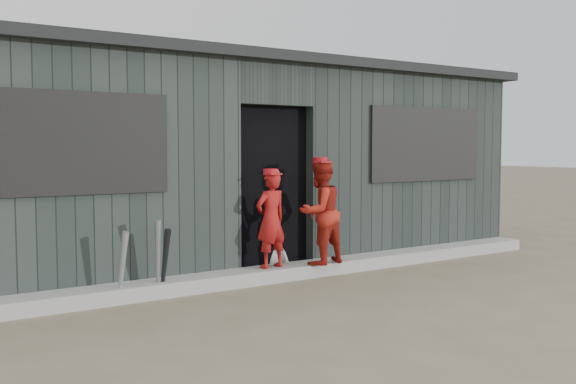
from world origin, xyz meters
TOP-DOWN VIEW (x-y plane):
  - ground at (0.00, 0.00)m, footprint 80.00×80.00m
  - curb at (0.00, 1.82)m, footprint 8.00×0.36m
  - bat_left at (-1.99, 1.70)m, footprint 0.13×0.21m
  - bat_mid at (-1.61, 1.74)m, footprint 0.13×0.21m
  - bat_right at (-1.54, 1.73)m, footprint 0.10×0.22m
  - player_red_left at (-0.23, 1.80)m, footprint 0.43×0.31m
  - player_red_right at (0.37, 1.68)m, footprint 0.66×0.56m
  - player_grey_back at (0.10, 2.31)m, footprint 0.67×0.44m
  - dugout at (-0.00, 3.50)m, footprint 8.30×3.30m

SIDE VIEW (x-z plane):
  - ground at x=0.00m, z-range 0.00..0.00m
  - curb at x=0.00m, z-range 0.00..0.15m
  - bat_right at x=-1.54m, z-range 0.00..0.70m
  - bat_left at x=-1.99m, z-range 0.00..0.71m
  - bat_mid at x=-1.61m, z-range 0.00..0.80m
  - player_grey_back at x=0.10m, z-range 0.00..1.34m
  - player_red_left at x=-0.23m, z-range 0.15..1.24m
  - player_red_right at x=0.37m, z-range 0.15..1.37m
  - dugout at x=0.00m, z-range -0.02..2.60m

